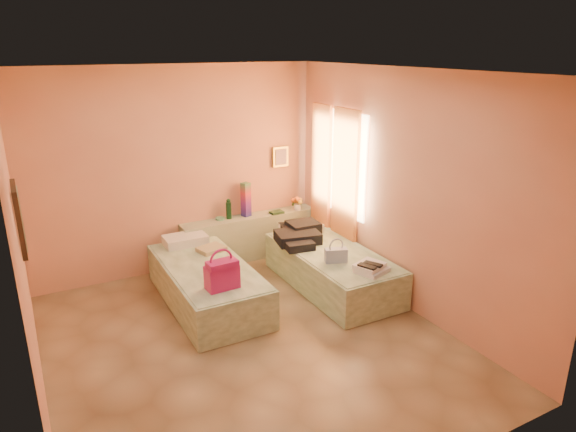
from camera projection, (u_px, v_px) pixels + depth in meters
name	position (u px, v px, depth m)	size (l,w,h in m)	color
ground	(250.00, 342.00, 5.50)	(4.50, 4.50, 0.00)	tan
room_walls	(241.00, 166.00, 5.50)	(4.02, 4.51, 2.81)	#E5A27A
headboard_ledge	(250.00, 237.00, 7.59)	(2.05, 0.30, 0.65)	#A4B292
bed_left	(207.00, 284.00, 6.26)	(0.90, 2.00, 0.50)	beige
bed_right	(332.00, 269.00, 6.68)	(0.90, 2.00, 0.50)	beige
water_bottle	(229.00, 209.00, 7.33)	(0.08, 0.08, 0.28)	#163D22
rainbow_box	(246.00, 200.00, 7.41)	(0.11, 0.11, 0.50)	#B61662
small_dish	(220.00, 219.00, 7.32)	(0.13, 0.13, 0.03)	#519675
green_book	(277.00, 212.00, 7.60)	(0.20, 0.14, 0.03)	#244327
flower_vase	(297.00, 202.00, 7.72)	(0.19, 0.19, 0.24)	white
magenta_handbag	(222.00, 274.00, 5.56)	(0.35, 0.20, 0.33)	#B61662
khaki_garment	(211.00, 249.00, 6.60)	(0.32, 0.26, 0.06)	tan
clothes_pile	(301.00, 235.00, 6.91)	(0.62, 0.62, 0.19)	black
blue_handbag	(336.00, 255.00, 6.25)	(0.27, 0.12, 0.17)	#3D5B93
towel_stack	(372.00, 268.00, 5.99)	(0.35, 0.30, 0.10)	white
sandal_pair	(371.00, 266.00, 5.90)	(0.16, 0.22, 0.02)	black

